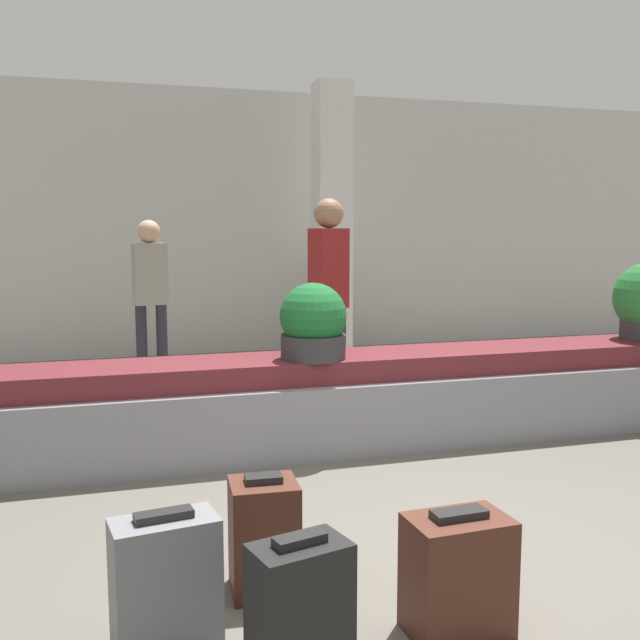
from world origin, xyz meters
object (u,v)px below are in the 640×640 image
Objects in this scene: traveler_1 at (329,282)px; suitcase_2 at (300,622)px; potted_plant_0 at (313,324)px; suitcase_1 at (458,575)px; suitcase_0 at (264,536)px; pillar at (332,223)px; suitcase_4 at (166,582)px; traveler_0 at (150,286)px.

suitcase_2 is at bearing -135.06° from traveler_1.
suitcase_2 is 2.69m from potted_plant_0.
suitcase_0 is at bearing 138.38° from suitcase_1.
traveler_1 is (0.57, 3.48, 0.85)m from suitcase_1.
pillar reaches higher than potted_plant_0.
traveler_1 is at bearing 78.30° from suitcase_1.
suitcase_1 is 0.86× the size of suitcase_2.
suitcase_1 is 1.08m from suitcase_4.
suitcase_0 is 1.05× the size of suitcase_1.
potted_plant_0 is (0.10, 2.30, 0.66)m from suitcase_1.
suitcase_1 is (0.63, -0.52, -0.01)m from suitcase_0.
suitcase_2 is at bearing -164.97° from suitcase_1.
suitcase_2 is at bearing -56.34° from suitcase_4.
suitcase_0 is at bearing -138.57° from traveler_1.
pillar is 6.23× the size of suitcase_4.
suitcase_4 reaches higher than suitcase_1.
pillar reaches higher than traveler_1.
traveler_0 is at bearing 78.80° from suitcase_4.
suitcase_1 is 0.27× the size of traveler_1.
traveler_1 is at bearing 71.80° from suitcase_0.
suitcase_2 reaches higher than suitcase_4.
traveler_1 reaches higher than potted_plant_0.
suitcase_1 is (-1.31, -5.74, -1.37)m from pillar.
traveler_1 is at bearing 68.02° from potted_plant_0.
suitcase_1 is at bearing -35.37° from suitcase_0.
pillar is 2.35m from traveler_0.
suitcase_2 is (-0.04, -0.73, 0.03)m from suitcase_0.
pillar is 6.19× the size of potted_plant_0.
traveler_0 is (0.24, 4.76, 0.71)m from suitcase_4.
potted_plant_0 is 2.84m from traveler_0.
traveler_0 reaches higher than suitcase_0.
suitcase_0 is (-1.94, -5.22, -1.36)m from pillar.
suitcase_0 is 4.53m from traveler_0.
traveler_0 is (-0.92, 2.69, 0.07)m from potted_plant_0.
pillar reaches higher than suitcase_4.
suitcase_1 is 0.93× the size of potted_plant_0.
suitcase_0 is at bearing 72.95° from suitcase_2.
suitcase_0 is 0.73m from suitcase_2.
pillar is 3.72m from potted_plant_0.
traveler_0 is (-0.19, 4.47, 0.72)m from suitcase_0.
pillar is 6.16m from suitcase_4.
suitcase_4 is 0.99× the size of potted_plant_0.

